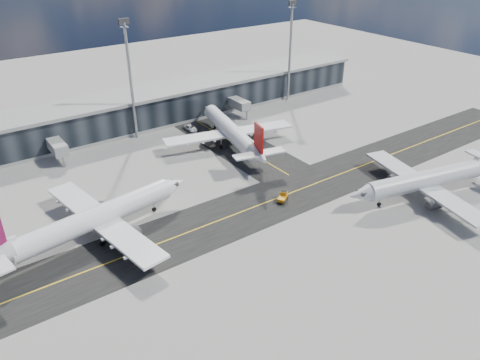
{
  "coord_description": "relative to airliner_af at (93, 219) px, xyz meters",
  "views": [
    {
      "loc": [
        -41.87,
        -56.22,
        47.17
      ],
      "look_at": [
        2.86,
        6.87,
        5.0
      ],
      "focal_mm": 35.0,
      "sensor_mm": 36.0,
      "label": 1
    }
  ],
  "objects": [
    {
      "name": "baggage_tug",
      "position": [
        34.15,
        -9.1,
        -2.88
      ],
      "size": [
        3.07,
        2.56,
        1.75
      ],
      "rotation": [
        0.0,
        0.0,
        -1.03
      ],
      "color": "orange",
      "rests_on": "ground"
    },
    {
      "name": "taxiway_lanes",
      "position": [
        27.88,
        -1.09,
        -3.74
      ],
      "size": [
        180.0,
        63.0,
        0.03
      ],
      "color": "black",
      "rests_on": "ground"
    },
    {
      "name": "floodlight_masts",
      "position": [
        23.96,
        36.17,
        11.85
      ],
      "size": [
        102.5,
        0.7,
        28.9
      ],
      "color": "gray",
      "rests_on": "ground"
    },
    {
      "name": "terminal_concourse",
      "position": [
        24.0,
        43.1,
        0.34
      ],
      "size": [
        152.0,
        19.8,
        8.8
      ],
      "color": "black",
      "rests_on": "ground"
    },
    {
      "name": "airliner_redtail",
      "position": [
        40.48,
        17.83,
        -0.04
      ],
      "size": [
        32.4,
        37.72,
        11.25
      ],
      "rotation": [
        0.0,
        0.0,
        -0.22
      ],
      "color": "white",
      "rests_on": "ground"
    },
    {
      "name": "service_van",
      "position": [
        37.34,
        32.17,
        -3.11
      ],
      "size": [
        2.24,
        4.66,
        1.28
      ],
      "primitive_type": "imported",
      "rotation": [
        0.0,
        0.0,
        -0.03
      ],
      "color": "white",
      "rests_on": "ground"
    },
    {
      "name": "airliner_near",
      "position": [
        58.9,
        -23.97,
        -0.18
      ],
      "size": [
        36.19,
        31.09,
        10.81
      ],
      "rotation": [
        0.0,
        0.0,
        1.34
      ],
      "color": "silver",
      "rests_on": "ground"
    },
    {
      "name": "ground",
      "position": [
        23.96,
        -11.83,
        -3.75
      ],
      "size": [
        300.0,
        300.0,
        0.0
      ],
      "primitive_type": "plane",
      "color": "gray",
      "rests_on": "ground"
    },
    {
      "name": "airliner_af",
      "position": [
        0.0,
        0.0,
        0.0
      ],
      "size": [
        38.33,
        32.81,
        11.36
      ],
      "rotation": [
        0.0,
        0.0,
        -1.42
      ],
      "color": "white",
      "rests_on": "ground"
    }
  ]
}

